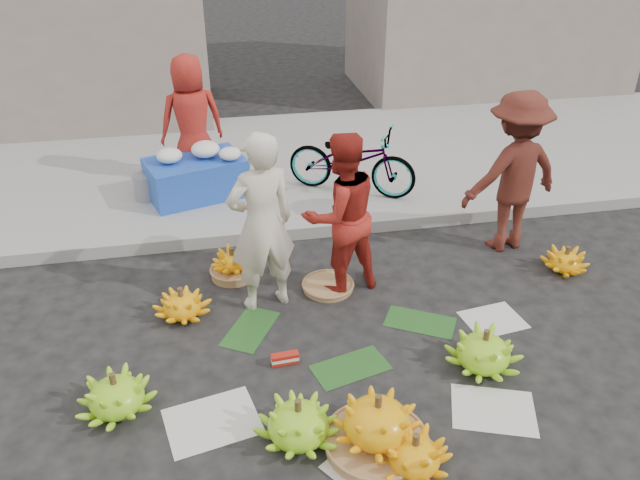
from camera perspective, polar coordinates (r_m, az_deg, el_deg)
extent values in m
plane|color=black|center=(5.67, 3.33, -10.13)|extent=(80.00, 80.00, 0.00)
cube|color=gray|center=(7.41, -0.71, 1.10)|extent=(40.00, 0.25, 0.15)
cube|color=gray|center=(9.29, -3.05, 7.14)|extent=(40.00, 4.00, 0.12)
cube|color=gray|center=(11.86, -26.30, 19.08)|extent=(6.00, 3.00, 4.00)
cylinder|color=#45321B|center=(5.17, -18.42, -12.06)|extent=(0.05, 0.05, 0.12)
cylinder|color=#45321B|center=(4.69, -2.03, -15.00)|extent=(0.05, 0.05, 0.12)
cylinder|color=olive|center=(4.86, 5.13, -17.96)|extent=(0.76, 0.76, 0.09)
cylinder|color=#45321B|center=(4.57, 5.36, -14.58)|extent=(0.05, 0.05, 0.12)
cylinder|color=#45321B|center=(4.59, 8.75, -17.74)|extent=(0.05, 0.05, 0.12)
cylinder|color=#45321B|center=(5.47, 14.96, -8.51)|extent=(0.05, 0.05, 0.12)
cylinder|color=#45321B|center=(7.12, 21.70, -1.00)|extent=(0.05, 0.05, 0.12)
cylinder|color=#45321B|center=(6.06, -12.64, -4.80)|extent=(0.05, 0.05, 0.12)
cylinder|color=olive|center=(6.69, -7.95, -2.98)|extent=(0.46, 0.46, 0.09)
cylinder|color=#45321B|center=(6.56, -8.09, -1.19)|extent=(0.05, 0.05, 0.12)
cylinder|color=olive|center=(6.44, 0.73, -4.25)|extent=(0.62, 0.62, 0.06)
cube|color=#AE1F12|center=(5.51, -3.22, -10.76)|extent=(0.24, 0.09, 0.10)
imported|color=beige|center=(5.79, -5.38, 1.46)|extent=(0.75, 0.59, 1.79)
imported|color=red|center=(6.06, 1.90, 2.33)|extent=(0.97, 0.85, 1.68)
imported|color=maroon|center=(7.12, 17.27, 5.87)|extent=(1.27, 0.88, 1.81)
cube|color=#1B43B1|center=(8.16, -11.25, 5.63)|extent=(1.36, 1.06, 0.50)
ellipsoid|color=white|center=(8.00, -13.62, 7.47)|extent=(0.32, 0.32, 0.17)
ellipsoid|color=white|center=(8.07, -10.43, 8.11)|extent=(0.36, 0.36, 0.20)
ellipsoid|color=white|center=(7.95, -8.23, 7.78)|extent=(0.28, 0.28, 0.15)
cylinder|color=slate|center=(8.24, -15.66, 4.70)|extent=(0.29, 0.29, 0.33)
imported|color=red|center=(8.37, -11.64, 10.64)|extent=(0.92, 0.70, 1.70)
imported|color=gray|center=(8.04, 2.91, 7.32)|extent=(1.35, 1.76, 0.89)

